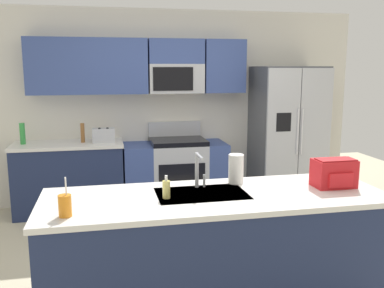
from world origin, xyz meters
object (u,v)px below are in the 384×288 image
Objects in this scene: drink_cup_orange at (65,206)px; soap_dispenser at (166,189)px; pepper_mill at (83,133)px; bottle_green at (22,134)px; paper_towel_roll at (236,169)px; backpack at (334,172)px; refrigerator at (287,134)px; range_oven at (175,173)px; toaster at (104,135)px; sink_faucet at (198,167)px.

drink_cup_orange is 0.73m from soap_dispenser.
bottle_green is at bearing 178.19° from pepper_mill.
backpack is at bearing -19.78° from paper_towel_roll.
drink_cup_orange is 0.82× the size of backpack.
range_oven is at bearing 177.36° from refrigerator.
bottle_green is 1.10× the size of paper_towel_roll.
toaster is 1.17× the size of paper_towel_roll.
paper_towel_roll is (1.06, -2.17, 0.03)m from toaster.
soap_dispenser is at bearing -130.00° from refrigerator.
backpack is at bearing -9.65° from sink_faucet.
bottle_green is 2.90m from soap_dispenser.
refrigerator is at bearing 51.74° from sink_faucet.
range_oven is 2.61m from soap_dispenser.
refrigerator is 5.78× the size of backpack.
bottle_green is (-0.72, 0.02, 0.01)m from pepper_mill.
toaster is 2.71m from drink_cup_orange.
backpack is (-0.70, -2.41, 0.09)m from refrigerator.
sink_faucet is at bearing -95.02° from range_oven.
toaster is at bearing -4.25° from bottle_green.
sink_faucet is at bearing -128.26° from refrigerator.
paper_towel_roll reaches higher than soap_dispenser.
sink_faucet is 1.08m from backpack.
paper_towel_roll is (-1.43, -2.15, 0.09)m from refrigerator.
paper_towel_roll is (1.31, -2.22, -0.00)m from pepper_mill.
refrigerator is 2.75m from pepper_mill.
backpack is at bearing 0.96° from soap_dispenser.
pepper_mill is 0.72m from bottle_green.
refrigerator is at bearing 44.48° from drink_cup_orange.
toaster is 1.07× the size of drink_cup_orange.
range_oven is 5.20× the size of drink_cup_orange.
bottle_green reaches higher than paper_towel_roll.
sink_faucet is 0.36m from soap_dispenser.
range_oven is 1.32m from pepper_mill.
sink_faucet is at bearing 24.82° from drink_cup_orange.
drink_cup_orange reaches higher than pepper_mill.
soap_dispenser is (-2.05, -2.44, 0.04)m from refrigerator.
toaster is 2.50m from soap_dispenser.
backpack is (0.73, -0.26, -0.00)m from paper_towel_roll.
refrigerator reaches higher than toaster.
bottle_green is at bearing 137.79° from backpack.
bottle_green is at bearing 175.75° from toaster.
paper_towel_roll is at bearing -123.56° from refrigerator.
paper_towel_roll is at bearing 24.77° from soap_dispenser.
pepper_mill is 2.58m from paper_towel_roll.
bottle_green is (-3.46, 0.09, 0.11)m from refrigerator.
refrigerator is at bearing -2.64° from range_oven.
soap_dispenser is at bearing -179.04° from backpack.
toaster is at bearing 115.92° from paper_towel_roll.
refrigerator reaches higher than drink_cup_orange.
drink_cup_orange is at bearing -172.50° from backpack.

